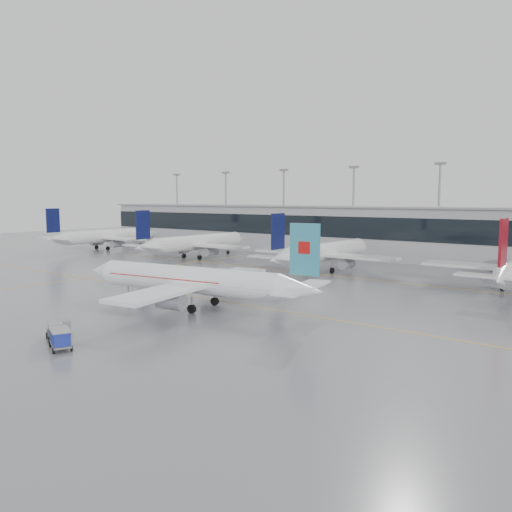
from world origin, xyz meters
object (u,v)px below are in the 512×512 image
Objects in this scene: air_canada_jet at (196,281)px; baggage_tug at (55,334)px; baggage_cart at (60,337)px; gse_unit at (63,327)px.

air_canada_jet reaches higher than baggage_tug.
baggage_cart reaches higher than baggage_tug.
baggage_cart is at bearing 87.43° from air_canada_jet.
baggage_tug is (-0.98, -19.16, -2.98)m from air_canada_jet.
baggage_cart is (2.32, -20.59, -2.48)m from air_canada_jet.
air_canada_jet is 20.86m from baggage_cart.
baggage_tug is at bearing 78.06° from air_canada_jet.
baggage_tug is 2.54× the size of gse_unit.
air_canada_jet is 10.24× the size of baggage_cart.
air_canada_jet is 17.83m from gse_unit.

